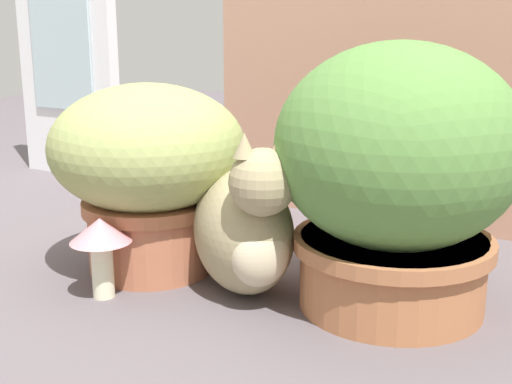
# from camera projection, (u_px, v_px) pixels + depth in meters

# --- Properties ---
(ground_plane) EXTENTS (6.00, 6.00, 0.00)m
(ground_plane) POSITION_uv_depth(u_px,v_px,m) (233.00, 286.00, 1.23)
(ground_plane) COLOR #595055
(cardboard_backdrop) EXTENTS (0.96, 0.03, 0.81)m
(cardboard_backdrop) POSITION_uv_depth(u_px,v_px,m) (404.00, 53.00, 1.53)
(cardboard_backdrop) COLOR tan
(cardboard_backdrop) RESTS_ON ground
(window_panel_white) EXTENTS (0.37, 0.05, 0.92)m
(window_panel_white) POSITION_uv_depth(u_px,v_px,m) (65.00, 26.00, 2.04)
(window_panel_white) COLOR white
(window_panel_white) RESTS_ON ground
(grass_planter) EXTENTS (0.37, 0.37, 0.36)m
(grass_planter) POSITION_uv_depth(u_px,v_px,m) (148.00, 166.00, 1.27)
(grass_planter) COLOR #B06648
(grass_planter) RESTS_ON ground
(leafy_planter) EXTENTS (0.40, 0.40, 0.45)m
(leafy_planter) POSITION_uv_depth(u_px,v_px,m) (397.00, 173.00, 1.09)
(leafy_planter) COLOR #AB6943
(leafy_planter) RESTS_ON ground
(cat) EXTENTS (0.31, 0.33, 0.32)m
(cat) POSITION_uv_depth(u_px,v_px,m) (245.00, 228.00, 1.17)
(cat) COLOR tan
(cat) RESTS_ON ground
(mushroom_ornament_pink) EXTENTS (0.11, 0.11, 0.15)m
(mushroom_ornament_pink) POSITION_uv_depth(u_px,v_px,m) (101.00, 239.00, 1.16)
(mushroom_ornament_pink) COLOR #EAE9C1
(mushroom_ornament_pink) RESTS_ON ground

